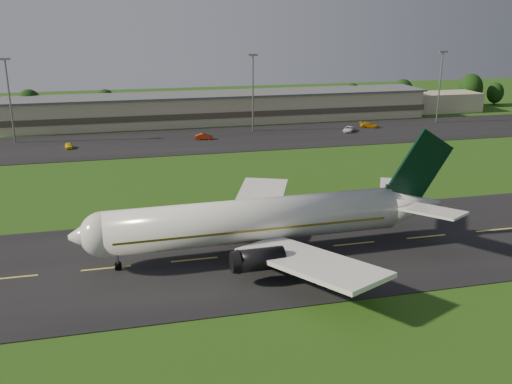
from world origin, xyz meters
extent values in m
plane|color=#1F4812|center=(0.00, 0.00, 0.00)|extent=(360.00, 360.00, 0.00)
cube|color=black|center=(0.00, 0.00, 0.05)|extent=(220.00, 30.00, 0.10)
cube|color=black|center=(0.00, 72.00, 0.05)|extent=(260.00, 30.00, 0.10)
cylinder|color=white|center=(-14.03, 0.00, 4.80)|extent=(38.12, 6.52, 5.60)
sphere|color=white|center=(-33.02, -0.46, 4.80)|extent=(5.60, 5.60, 5.60)
cone|color=white|center=(-35.02, -0.51, 4.80)|extent=(4.13, 5.47, 5.38)
cone|color=white|center=(8.47, 0.55, 4.80)|extent=(9.13, 5.71, 5.49)
cube|color=olive|center=(-14.53, -0.01, 4.45)|extent=(35.13, 6.49, 0.28)
cube|color=black|center=(-33.62, -0.48, 5.35)|extent=(2.07, 3.05, 0.65)
cube|color=white|center=(-10.26, -10.91, 3.30)|extent=(14.46, 20.14, 2.20)
cube|color=white|center=(-10.79, 11.08, 3.30)|extent=(13.76, 20.21, 2.20)
cube|color=white|center=(8.59, -4.45, 5.70)|extent=(7.66, 9.37, 0.91)
cube|color=white|center=(8.35, 5.55, 5.70)|extent=(7.38, 9.39, 0.91)
cube|color=black|center=(6.97, 0.51, 6.60)|extent=(5.01, 0.67, 3.00)
cube|color=black|center=(9.47, 0.57, 10.30)|extent=(9.44, 0.68, 10.55)
cylinder|color=black|center=(-15.33, -8.03, 2.90)|extent=(5.66, 2.84, 2.70)
cylinder|color=black|center=(-15.72, 7.96, 2.90)|extent=(5.66, 2.84, 2.70)
cube|color=#BAAE8E|center=(0.00, 96.00, 4.00)|extent=(120.00, 15.00, 8.00)
cube|color=#4C4438|center=(0.00, 96.00, 3.20)|extent=(121.00, 15.40, 1.60)
cube|color=#595B60|center=(0.00, 96.00, 8.15)|extent=(122.00, 16.00, 0.50)
cube|color=#BAAE8E|center=(70.00, 98.00, 3.00)|extent=(28.00, 11.00, 6.00)
cylinder|color=gray|center=(-55.00, 80.00, 10.00)|extent=(0.44, 0.44, 20.00)
cube|color=gray|center=(-55.00, 80.00, 20.10)|extent=(2.40, 1.20, 0.50)
cylinder|color=gray|center=(5.00, 80.00, 10.00)|extent=(0.44, 0.44, 20.00)
cube|color=gray|center=(5.00, 80.00, 20.10)|extent=(2.40, 1.20, 0.50)
cylinder|color=gray|center=(60.00, 80.00, 10.00)|extent=(0.44, 0.44, 20.00)
cube|color=gray|center=(60.00, 80.00, 20.10)|extent=(2.40, 1.20, 0.50)
cylinder|color=black|center=(-54.09, 104.83, 1.57)|extent=(0.56, 0.56, 3.15)
ellipsoid|color=black|center=(-54.09, 104.83, 5.42)|extent=(7.35, 7.35, 9.18)
cylinder|color=black|center=(-33.30, 107.21, 1.43)|extent=(0.56, 0.56, 2.86)
ellipsoid|color=black|center=(-33.30, 107.21, 4.93)|extent=(6.68, 6.68, 8.35)
cylinder|color=black|center=(43.82, 104.74, 1.42)|extent=(0.56, 0.56, 2.84)
ellipsoid|color=black|center=(43.82, 104.74, 4.89)|extent=(6.63, 6.63, 8.28)
cylinder|color=black|center=(62.40, 106.00, 1.53)|extent=(0.56, 0.56, 3.06)
ellipsoid|color=black|center=(62.40, 106.00, 5.27)|extent=(7.14, 7.14, 8.93)
cylinder|color=black|center=(87.47, 105.34, 1.72)|extent=(0.56, 0.56, 3.44)
ellipsoid|color=black|center=(87.47, 105.34, 5.92)|extent=(8.02, 8.02, 10.03)
cylinder|color=black|center=(97.32, 105.37, 1.21)|extent=(0.56, 0.56, 2.43)
ellipsoid|color=black|center=(97.32, 105.37, 4.18)|extent=(5.67, 5.67, 7.09)
imported|color=yellow|center=(-41.82, 70.15, 0.73)|extent=(2.03, 3.90, 1.27)
imported|color=#952309|center=(-9.45, 72.45, 0.83)|extent=(4.64, 2.39, 1.46)
imported|color=white|center=(29.67, 72.97, 0.81)|extent=(4.84, 5.52, 1.42)
imported|color=#EFA20E|center=(37.47, 77.22, 0.82)|extent=(5.23, 4.41, 1.43)
camera|label=1|loc=(-30.38, -67.08, 30.19)|focal=40.00mm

